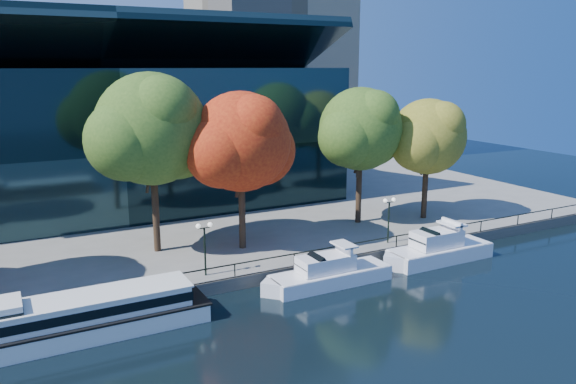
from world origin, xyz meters
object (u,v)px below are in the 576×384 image
tree_5 (429,138)px  lamp_2 (389,210)px  cruiser_near (326,273)px  lamp_1 (205,237)px  tree_2 (154,131)px  cruiser_far (436,249)px  tree_3 (243,144)px  tour_boat (80,316)px  tree_4 (362,131)px

tree_5 → lamp_2: bearing=-150.0°
cruiser_near → tree_5: 21.04m
tree_5 → lamp_1: tree_5 is taller
lamp_2 → tree_2: bearing=158.5°
cruiser_far → tree_3: size_ratio=0.80×
tour_boat → cruiser_far: cruiser_far is taller
tour_boat → lamp_1: size_ratio=4.04×
tree_3 → cruiser_near: bearing=-70.4°
tree_4 → tree_5: (6.92, -1.72, -0.94)m
tour_boat → tree_4: 31.09m
tree_5 → tree_2: bearing=175.2°
tree_3 → tree_5: (20.28, 0.31, -0.77)m
tree_2 → tour_boat: bearing=-125.8°
tour_boat → tree_3: tree_3 is taller
tree_2 → tree_3: (6.65, -2.57, -1.12)m
tree_2 → tree_3: 7.22m
cruiser_far → lamp_2: 5.17m
cruiser_far → tree_4: (-0.65, 10.30, 9.02)m
cruiser_far → tree_4: tree_4 is taller
tour_boat → lamp_2: lamp_2 is taller
cruiser_far → tour_boat: bearing=-179.7°
tour_boat → tree_3: (14.57, 8.41, 8.63)m
tree_5 → tree_4: bearing=166.0°
tour_boat → lamp_2: 26.66m
tree_3 → tour_boat: bearing=-150.0°
tour_boat → cruiser_far: (28.58, 0.15, -0.22)m
tour_boat → tree_2: bearing=54.2°
cruiser_far → lamp_2: bearing=122.7°
tree_2 → cruiser_near: bearing=-48.7°
tree_2 → cruiser_far: bearing=-27.7°
tree_4 → lamp_2: 9.22m
cruiser_near → tree_4: size_ratio=0.79×
tree_5 → cruiser_near: bearing=-153.2°
cruiser_near → cruiser_far: cruiser_far is taller
tree_5 → lamp_1: 26.46m
cruiser_far → tree_5: bearing=53.8°
tree_3 → lamp_1: size_ratio=3.29×
cruiser_near → tree_3: bearing=109.6°
cruiser_near → lamp_1: bearing=155.3°
tour_boat → lamp_2: size_ratio=4.04×
tree_2 → tree_4: size_ratio=1.11×
lamp_1 → lamp_2: size_ratio=1.00×
tree_3 → lamp_1: (-5.19, -4.65, -5.96)m
tree_4 → lamp_1: tree_4 is taller
lamp_1 → cruiser_far: bearing=-10.7°
cruiser_near → cruiser_far: size_ratio=1.00×
lamp_2 → tree_4: bearing=76.0°
cruiser_near → cruiser_far: 11.01m
tree_2 → lamp_2: tree_2 is taller
tour_boat → tree_5: (34.85, 8.72, 7.86)m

